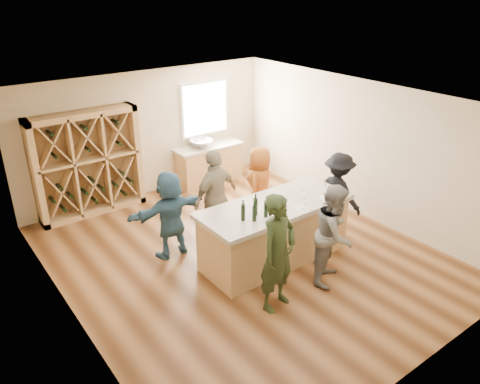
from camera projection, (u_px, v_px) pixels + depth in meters
floor at (242, 257)px, 8.50m from camera, size 6.00×7.00×0.10m
ceiling at (243, 99)px, 7.29m from camera, size 6.00×7.00×0.10m
wall_back at (147, 133)px, 10.48m from camera, size 6.00×0.10×2.80m
wall_front at (431, 284)px, 5.31m from camera, size 6.00×0.10×2.80m
wall_left at (60, 239)px, 6.23m from camera, size 0.10×7.00×2.80m
wall_right at (361, 148)px, 9.56m from camera, size 0.10×7.00×2.80m
window_frame at (205, 109)px, 11.09m from camera, size 1.30×0.06×1.30m
window_pane at (205, 109)px, 11.07m from camera, size 1.18×0.01×1.18m
wine_rack at (88, 164)px, 9.58m from camera, size 2.20×0.45×2.20m
back_counter_base at (209, 165)px, 11.39m from camera, size 1.60×0.58×0.86m
back_counter_top at (208, 147)px, 11.20m from camera, size 1.70×0.62×0.06m
sink at (201, 144)px, 11.04m from camera, size 0.54×0.54×0.19m
faucet at (197, 139)px, 11.15m from camera, size 0.02×0.02×0.30m
tasting_counter_base at (275, 234)px, 8.16m from camera, size 2.60×1.00×1.00m
tasting_counter_top at (276, 206)px, 7.94m from camera, size 2.72×1.12×0.08m
wine_bottle_a at (243, 213)px, 7.33m from camera, size 0.09×0.09×0.27m
wine_bottle_b at (254, 213)px, 7.31m from camera, size 0.09×0.09×0.27m
wine_bottle_c at (255, 207)px, 7.49m from camera, size 0.08×0.08×0.30m
wine_bottle_d at (266, 209)px, 7.43m from camera, size 0.09×0.09×0.28m
wine_glass_a at (281, 215)px, 7.35m from camera, size 0.07×0.07×0.18m
wine_glass_b at (303, 205)px, 7.69m from camera, size 0.07×0.07×0.18m
wine_glass_c at (325, 199)px, 7.88m from camera, size 0.10×0.10×0.19m
wine_glass_d at (303, 195)px, 8.02m from camera, size 0.08×0.08×0.18m
wine_glass_e at (326, 188)px, 8.28m from camera, size 0.09×0.09×0.19m
tasting_menu_a at (274, 219)px, 7.42m from camera, size 0.32×0.38×0.00m
tasting_menu_b at (301, 209)px, 7.73m from camera, size 0.26×0.31×0.00m
tasting_menu_c at (327, 199)px, 8.11m from camera, size 0.28×0.32×0.00m
person_near_left at (278, 253)px, 6.79m from camera, size 0.77×0.63×1.85m
person_near_right at (334, 234)px, 7.46m from camera, size 0.93×0.79×1.69m
person_server at (338, 193)px, 9.00m from camera, size 0.53×1.06×1.60m
person_far_mid at (216, 197)px, 8.59m from camera, size 1.16×0.78×1.82m
person_far_right at (260, 186)px, 9.30m from camera, size 0.94×0.84×1.61m
person_far_left at (170, 214)px, 8.18m from camera, size 1.49×0.54×1.60m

